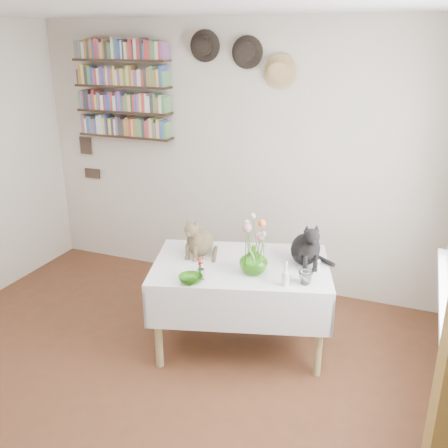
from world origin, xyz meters
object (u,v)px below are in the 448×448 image
at_px(dining_table, 241,284).
at_px(tabby_cat, 200,234).
at_px(flower_vase, 254,260).
at_px(black_cat, 306,241).
at_px(bookshelf_unit, 123,90).

xyz_separation_m(dining_table, tabby_cat, (-0.36, 0.05, 0.34)).
bearing_deg(tabby_cat, flower_vase, -12.22).
bearing_deg(black_cat, flower_vase, -163.24).
bearing_deg(bookshelf_unit, dining_table, -32.42).
distance_m(dining_table, tabby_cat, 0.50).
bearing_deg(bookshelf_unit, black_cat, -21.98).
xyz_separation_m(tabby_cat, flower_vase, (0.50, -0.17, -0.06)).
relative_size(tabby_cat, flower_vase, 1.54).
height_order(dining_table, tabby_cat, tabby_cat).
bearing_deg(tabby_cat, black_cat, 16.65).
height_order(black_cat, flower_vase, black_cat).
bearing_deg(dining_table, black_cat, 23.01).
bearing_deg(tabby_cat, dining_table, -1.13).
distance_m(dining_table, flower_vase, 0.34).
distance_m(dining_table, bookshelf_unit, 2.30).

